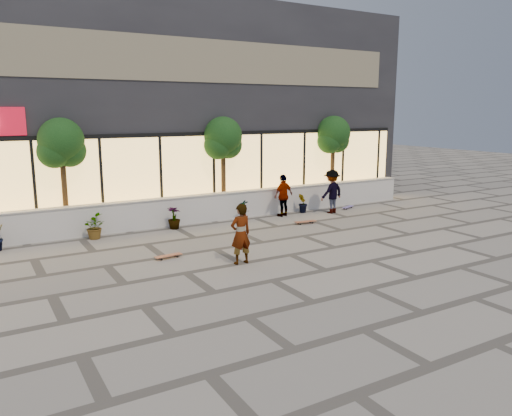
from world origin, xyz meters
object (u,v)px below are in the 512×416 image
tree_east (333,137)px  tree_midwest (61,146)px  skater_right_far (332,192)px  skateboard_right_near (305,222)px  skater_center (241,234)px  skater_right_near (283,195)px  skateboard_center (168,256)px  skateboard_right_far (348,207)px  tree_mideast (223,140)px

tree_east → tree_midwest: bearing=180.0°
skater_right_far → skateboard_right_near: 2.51m
tree_east → skater_center: 10.28m
skater_right_near → skateboard_center: size_ratio=2.06×
skateboard_center → skater_right_near: bearing=22.3°
tree_east → skateboard_center: bearing=-154.3°
skater_center → skater_right_far: bearing=-149.6°
skater_right_far → skateboard_right_near: size_ratio=2.05×
skater_right_near → skater_right_far: skater_right_far is taller
skater_right_far → skateboard_right_near: (-2.10, -1.11, -0.80)m
skateboard_center → tree_east: bearing=19.9°
skater_right_far → skateboard_right_far: bearing=-175.0°
skater_right_near → skateboard_center: (-6.01, -3.20, -0.76)m
tree_midwest → skateboard_center: size_ratio=4.81×
tree_mideast → skater_center: bearing=-112.6°
skater_center → skateboard_right_far: 9.00m
tree_mideast → skateboard_center: size_ratio=4.81×
tree_midwest → skater_right_far: tree_midwest is taller
skater_center → skater_right_far: 7.76m
tree_midwest → tree_mideast: same height
tree_mideast → skater_right_near: bearing=-35.8°
tree_east → skater_right_near: size_ratio=2.34×
tree_east → skater_right_near: tree_east is taller
tree_midwest → skater_right_near: (7.94, -1.40, -2.15)m
tree_east → skater_center: tree_east is taller
tree_mideast → skateboard_right_far: 6.14m
tree_mideast → tree_east: size_ratio=1.00×
skater_center → skater_right_near: same height
tree_midwest → skateboard_right_near: size_ratio=4.51×
skater_center → skater_right_near: (4.46, 4.67, -0.00)m
skater_right_far → skateboard_center: 8.56m
skateboard_center → skateboard_right_far: 9.77m
skateboard_right_far → tree_mideast: bearing=141.9°
skater_center → tree_mideast: bearing=-115.0°
tree_east → skateboard_center: 11.01m
tree_mideast → skateboard_right_far: size_ratio=5.19×
skateboard_right_near → skateboard_right_far: bearing=30.6°
tree_east → skateboard_center: size_ratio=4.81×
skater_right_near → tree_east: bearing=-172.9°
skateboard_right_near → tree_midwest: bearing=166.0°
skateboard_right_near → skater_right_far: bearing=34.5°
skater_center → skater_right_near: size_ratio=1.00×
skateboard_center → skateboard_right_near: 6.19m
skater_right_near → skater_right_far: size_ratio=0.94×
skater_right_near → skater_right_far: 2.11m
tree_midwest → skater_center: 7.31m
skater_right_near → skateboard_right_far: (3.26, -0.10, -0.76)m
tree_midwest → skater_right_near: tree_midwest is taller
skateboard_right_far → tree_midwest: bearing=150.4°
tree_midwest → tree_mideast: (6.00, 0.00, 0.00)m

